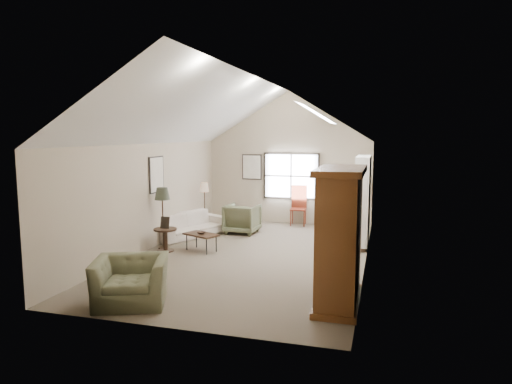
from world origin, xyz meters
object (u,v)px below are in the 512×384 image
(armchair_near, at_px, (131,281))
(coffee_table, at_px, (201,242))
(armoire, at_px, (340,237))
(side_chair, at_px, (298,206))
(sofa, at_px, (190,225))
(side_table, at_px, (165,240))
(armchair_far, at_px, (242,219))

(armchair_near, bearing_deg, coffee_table, 71.69)
(armoire, height_order, side_chair, armoire)
(sofa, height_order, armchair_near, armchair_near)
(armchair_near, bearing_deg, armoire, -6.04)
(sofa, relative_size, side_table, 3.99)
(armoire, bearing_deg, side_chair, 106.47)
(armoire, xyz_separation_m, side_table, (-4.22, 2.25, -0.83))
(sofa, relative_size, armchair_near, 1.89)
(armchair_near, height_order, coffee_table, armchair_near)
(armoire, xyz_separation_m, sofa, (-4.32, 3.85, -0.79))
(armchair_near, bearing_deg, armchair_far, 66.98)
(armoire, relative_size, coffee_table, 2.72)
(sofa, bearing_deg, coffee_table, -121.92)
(armoire, relative_size, sofa, 1.02)
(armoire, bearing_deg, coffee_table, 143.97)
(sofa, bearing_deg, side_chair, -23.65)
(armchair_far, distance_m, side_table, 2.63)
(armoire, xyz_separation_m, armchair_near, (-3.23, -0.90, -0.73))
(armchair_far, xyz_separation_m, coffee_table, (-0.33, -2.12, -0.19))
(armoire, distance_m, coffee_table, 4.33)
(side_chair, bearing_deg, side_table, -125.93)
(side_table, bearing_deg, armchair_near, -72.52)
(armchair_near, height_order, side_table, armchair_near)
(armchair_near, bearing_deg, sofa, 81.42)
(coffee_table, bearing_deg, side_table, -163.05)
(coffee_table, xyz_separation_m, side_table, (-0.80, -0.24, 0.06))
(coffee_table, bearing_deg, sofa, 123.55)
(coffee_table, xyz_separation_m, side_chair, (1.62, 3.61, 0.38))
(sofa, height_order, side_table, sofa)
(armchair_near, distance_m, armchair_far, 5.51)
(coffee_table, relative_size, side_table, 1.50)
(sofa, xyz_separation_m, side_chair, (2.52, 2.25, 0.28))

